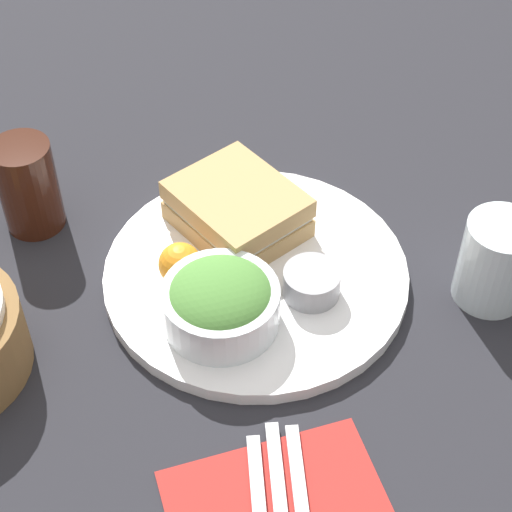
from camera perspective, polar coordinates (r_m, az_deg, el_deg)
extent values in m
plane|color=#232328|center=(0.92, 0.00, -1.55)|extent=(4.00, 4.00, 0.00)
cylinder|color=white|center=(0.91, 0.00, -1.22)|extent=(0.32, 0.32, 0.02)
cube|color=tan|center=(0.94, -1.35, 2.47)|extent=(0.17, 0.15, 0.02)
cube|color=silver|center=(0.93, -1.37, 3.12)|extent=(0.16, 0.15, 0.01)
cube|color=tan|center=(0.92, -1.38, 3.79)|extent=(0.17, 0.15, 0.02)
cylinder|color=white|center=(0.84, -2.36, -3.36)|extent=(0.12, 0.12, 0.04)
ellipsoid|color=#4C8438|center=(0.83, -2.38, -2.82)|extent=(0.11, 0.11, 0.05)
cylinder|color=#99999E|center=(0.87, 3.73, -1.80)|extent=(0.06, 0.06, 0.03)
sphere|color=orange|center=(0.88, -5.07, -0.54)|extent=(0.05, 0.05, 0.05)
cylinder|color=#38190F|center=(0.98, -14.95, 4.54)|extent=(0.07, 0.07, 0.11)
cube|color=silver|center=(0.76, 3.07, -16.57)|extent=(0.16, 0.05, 0.01)
cube|color=silver|center=(0.75, 1.66, -16.68)|extent=(0.17, 0.05, 0.01)
cylinder|color=silver|center=(0.90, 15.69, -0.36)|extent=(0.07, 0.07, 0.10)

